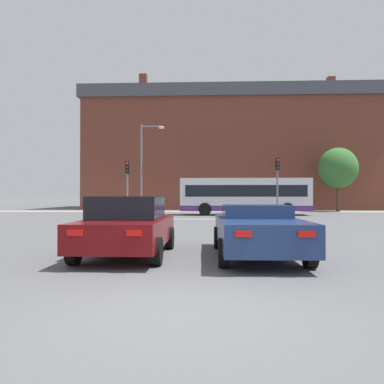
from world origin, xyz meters
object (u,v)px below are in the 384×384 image
object	(u,v)px
street_lamp_junction	(145,160)
pedestrian_waiting	(283,202)
bus_crossing_lead	(244,196)
traffic_light_near_right	(277,178)
car_roadster_right	(257,229)
traffic_light_near_left	(127,180)
pedestrian_walking_east	(197,201)
car_saloon_left	(128,226)
pedestrian_walking_west	(258,202)

from	to	relation	value
street_lamp_junction	pedestrian_waiting	distance (m)	13.78
bus_crossing_lead	traffic_light_near_right	size ratio (longest dim) A/B	2.52
street_lamp_junction	traffic_light_near_right	bearing A→B (deg)	-28.07
car_roadster_right	traffic_light_near_left	distance (m)	17.03
traffic_light_near_left	pedestrian_walking_east	world-z (taller)	traffic_light_near_left
traffic_light_near_right	street_lamp_junction	xyz separation A→B (m)	(-9.81, 5.23, 1.75)
car_roadster_right	car_saloon_left	bearing A→B (deg)	179.67
traffic_light_near_right	pedestrian_waiting	xyz separation A→B (m)	(2.43, 10.44, -1.82)
car_roadster_right	traffic_light_near_left	xyz separation A→B (m)	(-6.70, 15.54, 1.93)
traffic_light_near_right	pedestrian_walking_west	bearing A→B (deg)	89.09
traffic_light_near_left	pedestrian_walking_west	bearing A→B (deg)	46.25
car_roadster_right	traffic_light_near_left	world-z (taller)	traffic_light_near_left
bus_crossing_lead	traffic_light_near_left	bearing A→B (deg)	121.39
car_roadster_right	pedestrian_waiting	size ratio (longest dim) A/B	3.07
traffic_light_near_left	street_lamp_junction	distance (m)	5.66
pedestrian_walking_west	pedestrian_waiting	bearing A→B (deg)	142.04
traffic_light_near_right	pedestrian_walking_west	size ratio (longest dim) A/B	2.49
car_saloon_left	street_lamp_junction	xyz separation A→B (m)	(-3.09, 20.90, 3.72)
pedestrian_walking_east	pedestrian_walking_west	size ratio (longest dim) A/B	1.05
car_saloon_left	street_lamp_junction	distance (m)	21.45
bus_crossing_lead	street_lamp_junction	xyz separation A→B (m)	(-8.09, 0.21, 2.92)
car_saloon_left	street_lamp_junction	size ratio (longest dim) A/B	0.58
car_roadster_right	traffic_light_near_right	size ratio (longest dim) A/B	1.19
street_lamp_junction	pedestrian_walking_east	bearing A→B (deg)	57.05
car_roadster_right	street_lamp_junction	size ratio (longest dim) A/B	0.66
bus_crossing_lead	pedestrian_waiting	world-z (taller)	bus_crossing_lead
pedestrian_waiting	pedestrian_walking_east	distance (m)	8.23
car_saloon_left	street_lamp_junction	world-z (taller)	street_lamp_junction
street_lamp_junction	pedestrian_waiting	world-z (taller)	street_lamp_junction
car_roadster_right	pedestrian_walking_west	distance (m)	26.54
car_saloon_left	car_roadster_right	distance (m)	3.31
traffic_light_near_left	pedestrian_waiting	world-z (taller)	traffic_light_near_left
pedestrian_waiting	pedestrian_walking_west	xyz separation A→B (m)	(-2.26, 0.20, 0.03)
car_roadster_right	pedestrian_walking_west	bearing A→B (deg)	81.44
traffic_light_near_right	traffic_light_near_left	xyz separation A→B (m)	(-10.12, -0.11, -0.12)
traffic_light_near_right	pedestrian_waiting	world-z (taller)	traffic_light_near_right
car_roadster_right	traffic_light_near_right	distance (m)	16.15
bus_crossing_lead	pedestrian_walking_east	world-z (taller)	bus_crossing_lead
car_roadster_right	pedestrian_walking_west	xyz separation A→B (m)	(3.59, 26.29, 0.26)
car_saloon_left	bus_crossing_lead	size ratio (longest dim) A/B	0.42
traffic_light_near_right	street_lamp_junction	bearing A→B (deg)	151.93
pedestrian_walking_east	car_saloon_left	bearing A→B (deg)	-169.53
bus_crossing_lead	pedestrian_waiting	distance (m)	6.86
traffic_light_near_left	pedestrian_waiting	xyz separation A→B (m)	(12.56, 10.55, -1.70)
pedestrian_walking_east	street_lamp_junction	bearing A→B (deg)	159.62
traffic_light_near_right	traffic_light_near_left	world-z (taller)	traffic_light_near_right
car_saloon_left	car_roadster_right	size ratio (longest dim) A/B	0.88
traffic_light_near_right	car_saloon_left	bearing A→B (deg)	-113.23
traffic_light_near_right	pedestrian_waiting	distance (m)	10.88
traffic_light_near_left	bus_crossing_lead	bearing A→B (deg)	31.39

